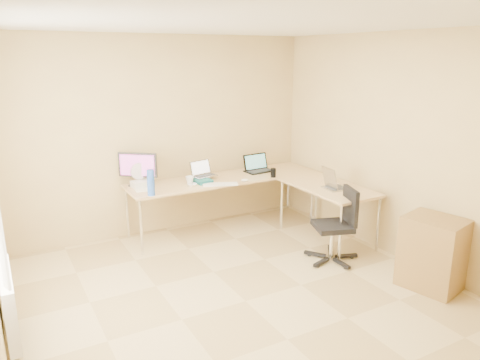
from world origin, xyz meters
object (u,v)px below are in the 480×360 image
laptop_black (259,163)px  office_chair (333,220)px  desk_fan (138,175)px  desk_main (225,203)px  water_bottle (151,183)px  monitor (138,169)px  laptop_center (204,169)px  mug (190,180)px  cabinet (432,255)px  desk_return (327,213)px  keyboard (220,184)px  laptop_return (337,180)px

laptop_black → office_chair: laptop_black is taller
desk_fan → office_chair: size_ratio=0.31×
desk_main → water_bottle: water_bottle is taller
office_chair → monitor: bearing=154.7°
desk_main → laptop_center: laptop_center is taller
laptop_black → office_chair: (0.04, -1.58, -0.35)m
mug → desk_main: bearing=6.2°
office_chair → mug: bearing=147.5°
laptop_black → cabinet: (0.52, -2.58, -0.49)m
desk_return → mug: size_ratio=12.08×
keyboard → laptop_return: size_ratio=1.32×
laptop_center → mug: size_ratio=2.97×
desk_return → monitor: bearing=150.3°
laptop_center → office_chair: size_ratio=0.36×
desk_fan → desk_return: bearing=-33.1°
water_bottle → laptop_return: 2.27m
laptop_black → cabinet: 2.68m
water_bottle → desk_fan: water_bottle is taller
desk_main → keyboard: keyboard is taller
desk_main → laptop_center: 0.59m
desk_main → desk_return: size_ratio=2.04×
desk_return → keyboard: 1.43m
cabinet → monitor: bearing=115.3°
cabinet → water_bottle: bearing=121.1°
office_chair → desk_return: bearing=75.3°
laptop_center → monitor: bearing=156.5°
desk_main → water_bottle: bearing=-165.2°
office_chair → water_bottle: bearing=164.3°
monitor → office_chair: 2.49m
monitor → keyboard: size_ratio=1.11×
desk_return → laptop_return: size_ratio=3.83×
monitor → laptop_return: (2.11, -1.35, -0.10)m
desk_fan → cabinet: bearing=-54.1°
laptop_return → keyboard: bearing=59.5°
monitor → laptop_center: 0.86m
desk_return → laptop_center: 1.71m
keyboard → cabinet: size_ratio=0.57×
desk_main → keyboard: 0.52m
laptop_center → cabinet: size_ratio=0.41×
keyboard → cabinet: bearing=-37.4°
desk_return → mug: bearing=148.0°
monitor → office_chair: bearing=-6.5°
desk_main → desk_fan: size_ratio=9.67×
desk_fan → water_bottle: bearing=-93.4°
desk_main → desk_fan: (-1.13, 0.20, 0.50)m
keyboard → cabinet: cabinet is taller
keyboard → office_chair: 1.50m
mug → desk_fan: size_ratio=0.39×
desk_return → mug: 1.82m
monitor → desk_fan: monitor is taller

